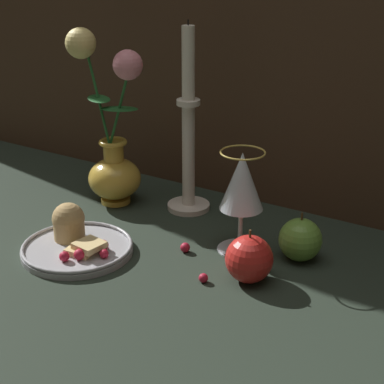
{
  "coord_description": "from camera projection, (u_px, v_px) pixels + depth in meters",
  "views": [
    {
      "loc": [
        0.6,
        -0.8,
        0.51
      ],
      "look_at": [
        0.08,
        0.03,
        0.1
      ],
      "focal_mm": 60.0,
      "sensor_mm": 36.0,
      "label": 1
    }
  ],
  "objects": [
    {
      "name": "ground_plane",
      "position": [
        142.0,
        242.0,
        1.11
      ],
      "size": [
        2.4,
        2.4,
        0.0
      ],
      "primitive_type": "plane",
      "color": "#232D23",
      "rests_on": "ground"
    },
    {
      "name": "vase",
      "position": [
        111.0,
        145.0,
        1.23
      ],
      "size": [
        0.16,
        0.1,
        0.34
      ],
      "color": "gold",
      "rests_on": "ground_plane"
    },
    {
      "name": "plate_with_pastries",
      "position": [
        75.0,
        240.0,
        1.08
      ],
      "size": [
        0.19,
        0.19,
        0.08
      ],
      "color": "#A3A3A8",
      "rests_on": "ground_plane"
    },
    {
      "name": "wine_glass",
      "position": [
        242.0,
        185.0,
        1.04
      ],
      "size": [
        0.08,
        0.08,
        0.18
      ],
      "color": "silver",
      "rests_on": "ground_plane"
    },
    {
      "name": "candlestick",
      "position": [
        188.0,
        142.0,
        1.19
      ],
      "size": [
        0.08,
        0.08,
        0.36
      ],
      "color": "silver",
      "rests_on": "ground_plane"
    },
    {
      "name": "apple_beside_vase",
      "position": [
        300.0,
        240.0,
        1.04
      ],
      "size": [
        0.07,
        0.07,
        0.08
      ],
      "color": "#669938",
      "rests_on": "ground_plane"
    },
    {
      "name": "apple_near_glass",
      "position": [
        249.0,
        259.0,
        0.98
      ],
      "size": [
        0.07,
        0.07,
        0.09
      ],
      "color": "red",
      "rests_on": "ground_plane"
    },
    {
      "name": "berry_near_plate",
      "position": [
        203.0,
        278.0,
        0.98
      ],
      "size": [
        0.01,
        0.01,
        0.01
      ],
      "primitive_type": "sphere",
      "color": "#AD192D",
      "rests_on": "ground_plane"
    },
    {
      "name": "berry_front_center",
      "position": [
        185.0,
        248.0,
        1.08
      ],
      "size": [
        0.02,
        0.02,
        0.02
      ],
      "primitive_type": "sphere",
      "color": "#AD192D",
      "rests_on": "ground_plane"
    }
  ]
}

